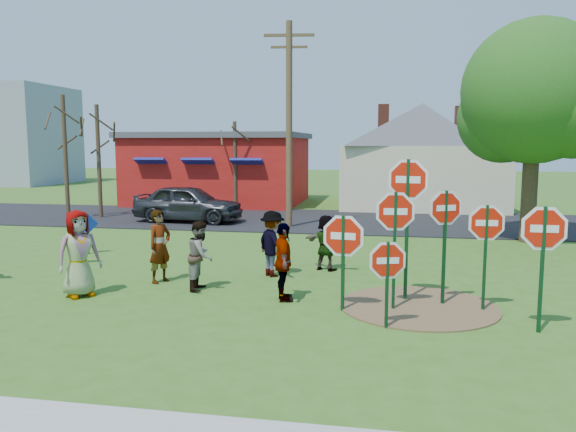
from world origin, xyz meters
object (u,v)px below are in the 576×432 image
Objects in this scene: stop_sign_b at (408,193)px; person_a at (79,253)px; suv at (188,203)px; stop_sign_a at (343,243)px; person_b at (160,246)px; utility_pole at (289,121)px; stop_sign_c at (486,233)px; stop_sign_d at (445,218)px; leafy_tree at (538,100)px.

stop_sign_b is 7.13m from person_a.
stop_sign_b reaches higher than suv.
person_b is (-4.48, 1.52, -0.49)m from stop_sign_a.
utility_pole is (-3.02, 10.86, 2.81)m from stop_sign_a.
stop_sign_b reaches higher than stop_sign_a.
stop_sign_c is 8.47m from person_a.
stop_sign_c is 7.33m from person_b.
stop_sign_b is 1.26× the size of stop_sign_d.
suv is 0.57× the size of utility_pole.
suv is (-9.44, 10.74, -0.98)m from stop_sign_d.
leafy_tree reaches higher than person_b.
stop_sign_c is (2.74, 0.47, 0.19)m from stop_sign_a.
stop_sign_a is 11.11m from leafy_tree.
person_b is (-6.47, 0.76, -0.93)m from stop_sign_d.
utility_pole is at bearing 167.80° from leafy_tree.
person_a is (-8.44, -0.44, -0.61)m from stop_sign_c.
person_b is (-5.72, 0.53, -1.40)m from stop_sign_b.
stop_sign_d is 9.45m from leafy_tree.
person_a is 0.26× the size of leafy_tree.
stop_sign_c is 0.84m from stop_sign_d.
stop_sign_b is 5.92m from person_b.
stop_sign_b is at bearing 139.73° from stop_sign_d.
utility_pole is 8.84m from leafy_tree.
utility_pole is at bearing 16.45° from person_b.
person_a is 14.91m from leafy_tree.
stop_sign_d is 0.31× the size of utility_pole.
stop_sign_a is at bearing -83.46° from person_b.
person_a is 11.61m from suv.
stop_sign_b is at bearing -118.57° from leafy_tree.
stop_sign_d is 1.32× the size of person_a.
utility_pole is (-4.27, 9.86, 1.90)m from stop_sign_b.
utility_pole is (2.67, 10.83, 3.23)m from person_a.
suv is 0.62× the size of leafy_tree.
stop_sign_c is at bearing -5.15° from stop_sign_b.
stop_sign_a is 0.66× the size of stop_sign_b.
stop_sign_a is at bearing -143.54° from suv.
stop_sign_d is 0.34× the size of leafy_tree.
utility_pole reaches higher than stop_sign_d.
person_a is 1.08× the size of person_b.
stop_sign_a reaches higher than person_a.
stop_sign_a is at bearing -127.54° from stop_sign_b.
person_a is 0.41× the size of suv.
stop_sign_d reaches higher than suv.
person_b is at bearing -143.48° from leafy_tree.
stop_sign_b is (1.25, 0.99, 0.91)m from stop_sign_a.
stop_sign_d is at bearing -135.14° from suv.
utility_pole is 1.08× the size of leafy_tree.
suv is (-2.97, 9.98, -0.06)m from person_b.
utility_pole is (-5.01, 10.09, 2.38)m from stop_sign_d.
suv is (-1.76, 11.47, -0.13)m from person_a.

